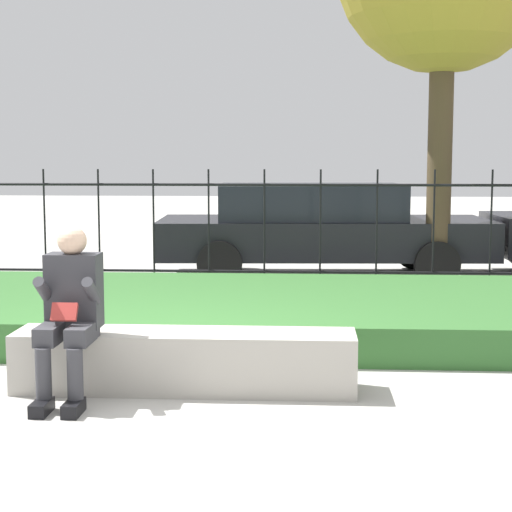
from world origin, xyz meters
name	(u,v)px	position (x,y,z in m)	size (l,w,h in m)	color
ground_plane	(144,389)	(0.00, 0.00, 0.00)	(60.00, 60.00, 0.00)	#B2AFA8
stone_bench	(185,364)	(0.31, 0.00, 0.20)	(2.54, 0.51, 0.44)	#ADA89E
person_seated_reader	(70,307)	(-0.47, -0.29, 0.68)	(0.42, 0.73, 1.24)	black
grass_berm	(187,311)	(0.00, 2.31, 0.17)	(10.92, 3.22, 0.34)	#33662D
iron_fence	(209,230)	(0.00, 4.26, 0.83)	(8.92, 0.03, 1.57)	black
car_parked_center	(320,228)	(1.39, 6.06, 0.71)	(4.77, 2.15, 1.33)	black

